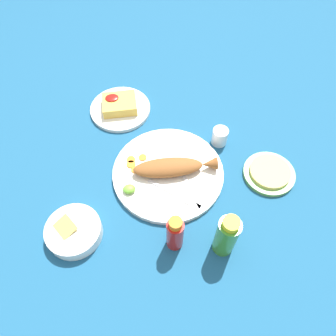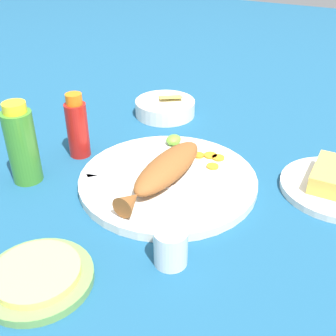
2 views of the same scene
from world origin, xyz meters
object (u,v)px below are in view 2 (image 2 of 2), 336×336
(fried_fish, at_px, (164,170))
(fork_near, at_px, (122,181))
(hot_sauce_bottle_green, at_px, (22,145))
(hot_sauce_bottle_red, at_px, (77,127))
(fork_far, at_px, (125,168))
(salt_cup, at_px, (171,249))
(guacamole_bowl, at_px, (165,107))
(tortilla_plate, at_px, (38,279))
(main_plate, at_px, (168,180))

(fried_fish, bearing_deg, fork_near, 126.01)
(hot_sauce_bottle_green, bearing_deg, hot_sauce_bottle_red, -12.83)
(fork_far, xyz_separation_m, salt_cup, (-0.18, -0.20, 0.01))
(fork_near, distance_m, hot_sauce_bottle_green, 0.21)
(hot_sauce_bottle_red, distance_m, guacamole_bowl, 0.29)
(fried_fish, height_order, guacamole_bowl, fried_fish)
(hot_sauce_bottle_red, distance_m, tortilla_plate, 0.39)
(hot_sauce_bottle_green, height_order, tortilla_plate, hot_sauce_bottle_green)
(guacamole_bowl, bearing_deg, hot_sauce_bottle_red, 166.60)
(hot_sauce_bottle_green, distance_m, salt_cup, 0.38)
(main_plate, bearing_deg, guacamole_bowl, 29.16)
(hot_sauce_bottle_green, xyz_separation_m, guacamole_bowl, (0.41, -0.10, -0.06))
(fried_fish, bearing_deg, main_plate, 0.00)
(main_plate, xyz_separation_m, hot_sauce_bottle_green, (-0.12, 0.26, 0.07))
(fork_far, distance_m, hot_sauce_bottle_red, 0.15)
(fried_fish, relative_size, hot_sauce_bottle_red, 1.84)
(fork_far, bearing_deg, fried_fish, 131.15)
(tortilla_plate, bearing_deg, main_plate, -8.43)
(salt_cup, xyz_separation_m, guacamole_bowl, (0.49, 0.27, -0.00))
(fork_far, height_order, salt_cup, salt_cup)
(salt_cup, relative_size, tortilla_plate, 0.37)
(guacamole_bowl, height_order, tortilla_plate, guacamole_bowl)
(hot_sauce_bottle_red, distance_m, hot_sauce_bottle_green, 0.14)
(main_plate, xyz_separation_m, fork_far, (-0.02, 0.09, 0.01))
(hot_sauce_bottle_green, xyz_separation_m, tortilla_plate, (-0.20, -0.21, -0.07))
(fork_near, distance_m, guacamole_bowl, 0.37)
(fork_near, xyz_separation_m, tortilla_plate, (-0.26, -0.02, -0.01))
(fork_far, height_order, tortilla_plate, fork_far)
(fried_fish, xyz_separation_m, hot_sauce_bottle_green, (-0.10, 0.26, 0.04))
(fried_fish, height_order, fork_far, fried_fish)
(fork_far, relative_size, hot_sauce_bottle_green, 0.89)
(tortilla_plate, bearing_deg, fork_near, 4.81)
(fried_fish, distance_m, fork_far, 0.09)
(fried_fish, relative_size, fork_near, 1.47)
(hot_sauce_bottle_red, bearing_deg, hot_sauce_bottle_green, 167.17)
(fried_fish, height_order, fork_near, fried_fish)
(fried_fish, distance_m, salt_cup, 0.21)
(fork_near, bearing_deg, tortilla_plate, 79.16)
(fried_fish, relative_size, guacamole_bowl, 1.69)
(fork_near, height_order, guacamole_bowl, guacamole_bowl)
(main_plate, distance_m, fork_near, 0.09)
(fork_far, xyz_separation_m, guacamole_bowl, (0.31, 0.07, 0.00))
(hot_sauce_bottle_green, bearing_deg, fork_near, -73.10)
(guacamole_bowl, bearing_deg, main_plate, -150.84)
(hot_sauce_bottle_red, bearing_deg, fork_near, -114.58)
(fork_far, relative_size, tortilla_plate, 0.91)
(fried_fish, xyz_separation_m, tortilla_plate, (-0.31, 0.05, -0.03))
(fork_near, distance_m, hot_sauce_bottle_red, 0.18)
(salt_cup, height_order, tortilla_plate, salt_cup)
(fork_far, distance_m, hot_sauce_bottle_green, 0.21)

